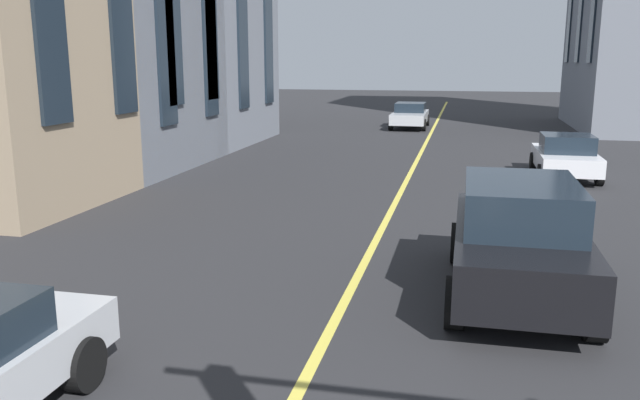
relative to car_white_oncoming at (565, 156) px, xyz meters
The scene contains 5 objects.
lane_centre_line 5.90m from the car_white_oncoming, 123.30° to the left, with size 80.00×0.16×0.01m.
car_white_oncoming is the anchor object (origin of this frame).
car_silver_trailing 15.49m from the car_white_oncoming, 23.58° to the left, with size 4.40×1.95×1.37m.
car_black_far 11.62m from the car_white_oncoming, 168.78° to the left, with size 4.70×2.14×1.88m.
building_left_near 19.37m from the car_white_oncoming, 81.93° to the left, with size 14.37×12.21×12.05m.
Camera 1 is at (1.44, -1.74, 3.76)m, focal length 36.33 mm.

